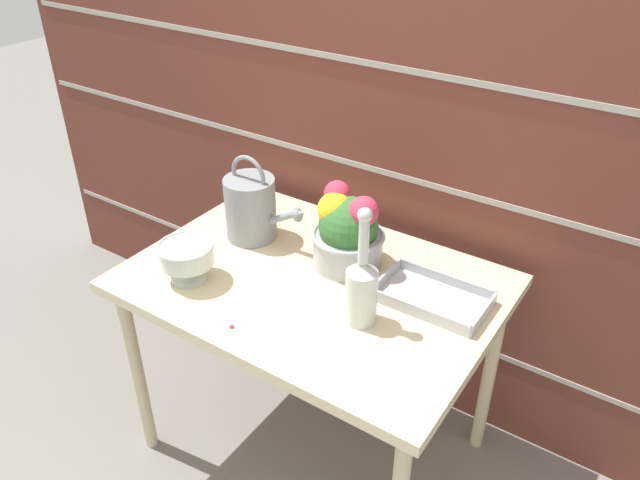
{
  "coord_description": "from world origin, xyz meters",
  "views": [
    {
      "loc": [
        0.88,
        -1.27,
        1.85
      ],
      "look_at": [
        0.0,
        0.04,
        0.86
      ],
      "focal_mm": 35.0,
      "sensor_mm": 36.0,
      "label": 1
    }
  ],
  "objects_px": {
    "crystal_pedestal_bowl": "(187,256)",
    "flower_planter": "(347,231)",
    "wire_tray": "(432,298)",
    "watering_can": "(251,207)",
    "glass_decanter": "(362,286)"
  },
  "relations": [
    {
      "from": "watering_can",
      "to": "flower_planter",
      "type": "bearing_deg",
      "value": 6.11
    },
    {
      "from": "crystal_pedestal_bowl",
      "to": "flower_planter",
      "type": "distance_m",
      "value": 0.49
    },
    {
      "from": "watering_can",
      "to": "glass_decanter",
      "type": "xyz_separation_m",
      "value": [
        0.53,
        -0.18,
        0.0
      ]
    },
    {
      "from": "watering_can",
      "to": "flower_planter",
      "type": "relative_size",
      "value": 1.2
    },
    {
      "from": "crystal_pedestal_bowl",
      "to": "flower_planter",
      "type": "xyz_separation_m",
      "value": [
        0.35,
        0.34,
        0.04
      ]
    },
    {
      "from": "crystal_pedestal_bowl",
      "to": "wire_tray",
      "type": "relative_size",
      "value": 0.54
    },
    {
      "from": "crystal_pedestal_bowl",
      "to": "wire_tray",
      "type": "bearing_deg",
      "value": 25.08
    },
    {
      "from": "flower_planter",
      "to": "wire_tray",
      "type": "height_order",
      "value": "flower_planter"
    },
    {
      "from": "watering_can",
      "to": "crystal_pedestal_bowl",
      "type": "height_order",
      "value": "watering_can"
    },
    {
      "from": "crystal_pedestal_bowl",
      "to": "glass_decanter",
      "type": "relative_size",
      "value": 0.48
    },
    {
      "from": "watering_can",
      "to": "flower_planter",
      "type": "distance_m",
      "value": 0.35
    },
    {
      "from": "flower_planter",
      "to": "watering_can",
      "type": "bearing_deg",
      "value": -173.89
    },
    {
      "from": "flower_planter",
      "to": "glass_decanter",
      "type": "relative_size",
      "value": 0.73
    },
    {
      "from": "wire_tray",
      "to": "crystal_pedestal_bowl",
      "type": "bearing_deg",
      "value": -154.92
    },
    {
      "from": "crystal_pedestal_bowl",
      "to": "wire_tray",
      "type": "xyz_separation_m",
      "value": [
        0.66,
        0.31,
        -0.07
      ]
    }
  ]
}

